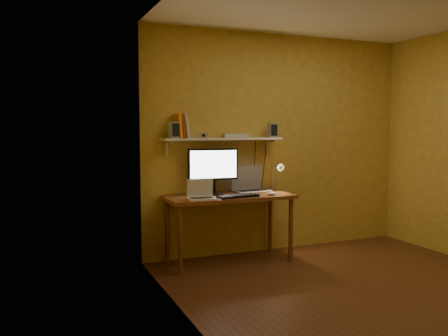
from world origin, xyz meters
name	(u,v)px	position (x,y,z in m)	size (l,w,h in m)	color
room	(366,149)	(0.00, 0.00, 1.30)	(3.44, 3.24, 2.64)	#5C2D17
desk	(229,203)	(-0.79, 1.28, 0.66)	(1.40, 0.60, 0.75)	brown
wall_shelf	(222,139)	(-0.79, 1.47, 1.36)	(1.40, 0.25, 0.21)	silver
monitor	(213,169)	(-0.93, 1.41, 1.04)	(0.56, 0.27, 0.51)	black
laptop	(250,185)	(-0.46, 1.45, 0.83)	(0.42, 0.32, 0.30)	gray
netbook	(201,194)	(-1.18, 1.13, 0.81)	(0.30, 0.23, 0.21)	silver
keyboard	(238,196)	(-0.77, 1.10, 0.76)	(0.45, 0.15, 0.02)	black
mouse	(271,194)	(-0.37, 1.10, 0.77)	(0.10, 0.07, 0.04)	silver
desk_lamp	(277,173)	(-0.13, 1.41, 0.96)	(0.09, 0.23, 0.38)	silver
speaker_left	(174,130)	(-1.36, 1.47, 1.46)	(0.10, 0.10, 0.18)	gray
speaker_right	(273,130)	(-0.15, 1.48, 1.46)	(0.09, 0.09, 0.17)	gray
books	(181,126)	(-1.27, 1.50, 1.51)	(0.14, 0.18, 0.27)	orange
shelf_camera	(203,135)	(-1.04, 1.42, 1.40)	(0.10, 0.05, 0.06)	silver
router	(236,136)	(-0.63, 1.46, 1.40)	(0.27, 0.18, 0.05)	silver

